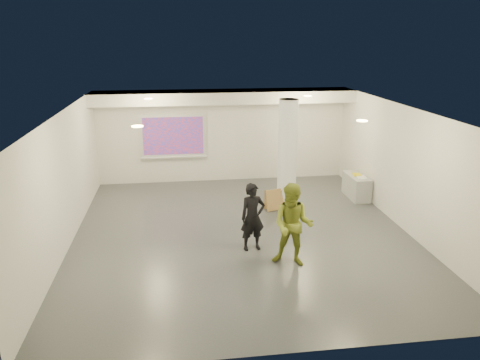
{
  "coord_description": "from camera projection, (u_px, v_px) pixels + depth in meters",
  "views": [
    {
      "loc": [
        -1.46,
        -10.33,
        4.61
      ],
      "look_at": [
        0.0,
        0.4,
        1.25
      ],
      "focal_mm": 35.0,
      "sensor_mm": 36.0,
      "label": 1
    }
  ],
  "objects": [
    {
      "name": "downlight_se",
      "position": [
        362.0,
        121.0,
        9.31
      ],
      "size": [
        0.22,
        0.22,
        0.02
      ],
      "primitive_type": "cylinder",
      "color": "#FFD78A",
      "rests_on": "ceiling"
    },
    {
      "name": "credenza",
      "position": [
        356.0,
        186.0,
        13.79
      ],
      "size": [
        0.49,
        1.16,
        0.68
      ],
      "primitive_type": "cube",
      "rotation": [
        0.0,
        0.0,
        0.0
      ],
      "color": "#949799",
      "rests_on": "floor"
    },
    {
      "name": "man",
      "position": [
        293.0,
        225.0,
        9.59
      ],
      "size": [
        1.06,
        0.96,
        1.76
      ],
      "primitive_type": "imported",
      "rotation": [
        0.0,
        0.0,
        -0.42
      ],
      "color": "olive",
      "rests_on": "floor"
    },
    {
      "name": "papers_stack",
      "position": [
        362.0,
        177.0,
        13.5
      ],
      "size": [
        0.28,
        0.34,
        0.02
      ],
      "primitive_type": "cube",
      "rotation": [
        0.0,
        0.0,
        -0.1
      ],
      "color": "white",
      "rests_on": "credenza"
    },
    {
      "name": "ceiling",
      "position": [
        242.0,
        111.0,
        10.44
      ],
      "size": [
        8.0,
        9.0,
        0.01
      ],
      "primitive_type": "cube",
      "color": "silver",
      "rests_on": "floor"
    },
    {
      "name": "woman",
      "position": [
        253.0,
        217.0,
        10.32
      ],
      "size": [
        0.62,
        0.46,
        1.54
      ],
      "primitive_type": "imported",
      "rotation": [
        0.0,
        0.0,
        0.18
      ],
      "color": "black",
      "rests_on": "floor"
    },
    {
      "name": "soffit_band",
      "position": [
        224.0,
        97.0,
        14.23
      ],
      "size": [
        8.0,
        1.1,
        0.36
      ],
      "primitive_type": "cube",
      "color": "silver",
      "rests_on": "ceiling"
    },
    {
      "name": "wall_right",
      "position": [
        404.0,
        169.0,
        11.4
      ],
      "size": [
        0.01,
        9.0,
        3.0
      ],
      "primitive_type": "cube",
      "color": "silver",
      "rests_on": "floor"
    },
    {
      "name": "floor",
      "position": [
        242.0,
        234.0,
        11.33
      ],
      "size": [
        8.0,
        9.0,
        0.01
      ],
      "primitive_type": "cube",
      "color": "#3A3E43",
      "rests_on": "ground"
    },
    {
      "name": "postit_pad",
      "position": [
        357.0,
        175.0,
        13.73
      ],
      "size": [
        0.26,
        0.32,
        0.03
      ],
      "primitive_type": "cube",
      "rotation": [
        0.0,
        0.0,
        -0.17
      ],
      "color": "#E3CD03",
      "rests_on": "credenza"
    },
    {
      "name": "wall_back",
      "position": [
        223.0,
        136.0,
        15.14
      ],
      "size": [
        8.0,
        0.01,
        3.0
      ],
      "primitive_type": "cube",
      "color": "silver",
      "rests_on": "floor"
    },
    {
      "name": "downlight_sw",
      "position": [
        137.0,
        126.0,
        8.75
      ],
      "size": [
        0.22,
        0.22,
        0.02
      ],
      "primitive_type": "cylinder",
      "color": "#FFD78A",
      "rests_on": "ceiling"
    },
    {
      "name": "cardboard_back",
      "position": [
        273.0,
        200.0,
        12.92
      ],
      "size": [
        0.5,
        0.24,
        0.53
      ],
      "primitive_type": "cube",
      "rotation": [
        -0.18,
        0.0,
        -0.23
      ],
      "color": "olive",
      "rests_on": "floor"
    },
    {
      "name": "wall_front",
      "position": [
        286.0,
        265.0,
        6.63
      ],
      "size": [
        8.0,
        0.01,
        3.0
      ],
      "primitive_type": "cube",
      "color": "silver",
      "rests_on": "floor"
    },
    {
      "name": "wall_left",
      "position": [
        64.0,
        182.0,
        10.37
      ],
      "size": [
        0.01,
        9.0,
        3.0
      ],
      "primitive_type": "cube",
      "color": "silver",
      "rests_on": "floor"
    },
    {
      "name": "cardboard_front",
      "position": [
        275.0,
        200.0,
        12.83
      ],
      "size": [
        0.56,
        0.36,
        0.58
      ],
      "primitive_type": "cube",
      "rotation": [
        -0.25,
        0.0,
        0.34
      ],
      "color": "olive",
      "rests_on": "floor"
    },
    {
      "name": "downlight_ne",
      "position": [
        308.0,
        96.0,
        13.1
      ],
      "size": [
        0.22,
        0.22,
        0.02
      ],
      "primitive_type": "cylinder",
      "color": "#FFD78A",
      "rests_on": "ceiling"
    },
    {
      "name": "projection_screen",
      "position": [
        173.0,
        136.0,
        14.89
      ],
      "size": [
        2.1,
        0.13,
        1.42
      ],
      "color": "silver",
      "rests_on": "wall_back"
    },
    {
      "name": "column",
      "position": [
        287.0,
        154.0,
        12.78
      ],
      "size": [
        0.52,
        0.52,
        3.0
      ],
      "primitive_type": "cylinder",
      "color": "white",
      "rests_on": "floor"
    },
    {
      "name": "downlight_nw",
      "position": [
        148.0,
        99.0,
        12.53
      ],
      "size": [
        0.22,
        0.22,
        0.02
      ],
      "primitive_type": "cylinder",
      "color": "#FFD78A",
      "rests_on": "ceiling"
    }
  ]
}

